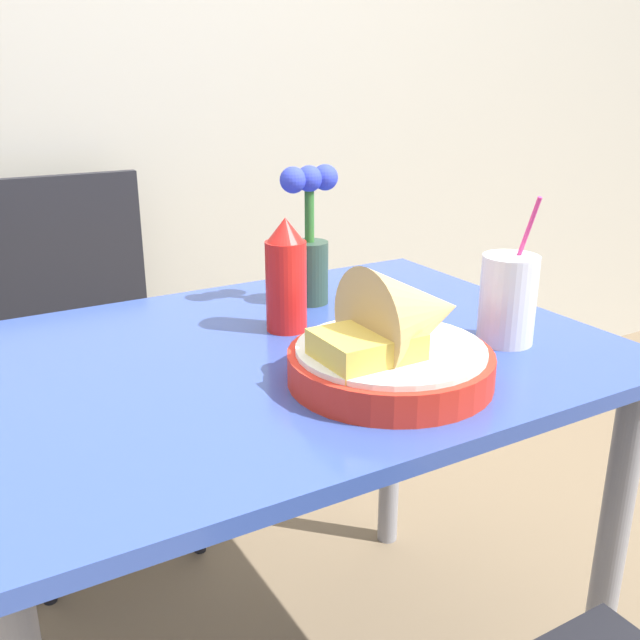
% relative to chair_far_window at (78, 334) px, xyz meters
% --- Properties ---
extents(wall_window, '(7.00, 0.06, 2.60)m').
position_rel_chair_far_window_xyz_m(wall_window, '(0.16, 0.23, 0.78)').
color(wall_window, '#B7B2A3').
rests_on(wall_window, ground_plane).
extents(dining_table, '(1.03, 0.75, 0.72)m').
position_rel_chair_far_window_xyz_m(dining_table, '(0.16, -0.79, 0.09)').
color(dining_table, '#334C9E').
rests_on(dining_table, ground_plane).
extents(chair_far_window, '(0.40, 0.40, 0.90)m').
position_rel_chair_far_window_xyz_m(chair_far_window, '(0.00, 0.00, 0.00)').
color(chair_far_window, black).
rests_on(chair_far_window, ground_plane).
extents(food_basket, '(0.29, 0.29, 0.17)m').
position_rel_chair_far_window_xyz_m(food_basket, '(0.25, -0.98, 0.26)').
color(food_basket, red).
rests_on(food_basket, dining_table).
extents(ketchup_bottle, '(0.07, 0.07, 0.19)m').
position_rel_chair_far_window_xyz_m(ketchup_bottle, '(0.21, -0.71, 0.29)').
color(ketchup_bottle, red).
rests_on(ketchup_bottle, dining_table).
extents(drink_cup, '(0.09, 0.09, 0.24)m').
position_rel_chair_far_window_xyz_m(drink_cup, '(0.49, -0.94, 0.26)').
color(drink_cup, silver).
rests_on(drink_cup, dining_table).
extents(flower_vase, '(0.11, 0.07, 0.26)m').
position_rel_chair_far_window_xyz_m(flower_vase, '(0.32, -0.60, 0.32)').
color(flower_vase, '#2D4738').
rests_on(flower_vase, dining_table).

